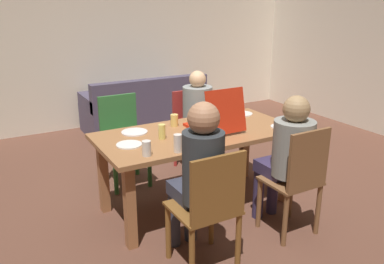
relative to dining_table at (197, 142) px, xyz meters
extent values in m
plane|color=brown|center=(0.00, 0.00, -0.66)|extent=(20.00, 20.00, 0.00)
cube|color=#F1E6CF|center=(0.00, 3.18, 0.72)|extent=(7.16, 0.12, 2.77)
cube|color=white|center=(3.58, 0.95, 0.72)|extent=(0.12, 5.40, 2.77)
cube|color=#9C653C|center=(0.00, 0.00, 0.09)|extent=(1.86, 0.91, 0.04)
cube|color=#A4683F|center=(-0.82, -0.34, -0.30)|extent=(0.08, 0.08, 0.73)
cube|color=#A4683F|center=(0.82, -0.34, -0.30)|extent=(0.08, 0.08, 0.73)
cube|color=#A4683F|center=(-0.82, 0.34, -0.30)|extent=(0.08, 0.08, 0.73)
cube|color=#A4683F|center=(0.82, 0.34, -0.30)|extent=(0.08, 0.08, 0.73)
cylinder|color=brown|center=(0.28, -0.61, -0.43)|extent=(0.04, 0.04, 0.47)
cylinder|color=brown|center=(0.65, -0.61, -0.43)|extent=(0.04, 0.04, 0.47)
cylinder|color=brown|center=(0.28, -0.94, -0.43)|extent=(0.04, 0.04, 0.47)
cylinder|color=brown|center=(0.65, -0.94, -0.43)|extent=(0.04, 0.04, 0.47)
cube|color=brown|center=(0.47, -0.78, -0.19)|extent=(0.43, 0.40, 0.02)
cube|color=brown|center=(0.47, -0.96, 0.07)|extent=(0.41, 0.03, 0.49)
cylinder|color=#352B4C|center=(0.38, -0.47, -0.42)|extent=(0.10, 0.10, 0.49)
cylinder|color=#352B4C|center=(0.55, -0.47, -0.42)|extent=(0.10, 0.10, 0.49)
cube|color=#352B4C|center=(0.47, -0.62, -0.13)|extent=(0.31, 0.32, 0.11)
cylinder|color=gray|center=(0.47, -0.78, 0.11)|extent=(0.34, 0.34, 0.47)
sphere|color=#A27F56|center=(0.47, -0.78, 0.44)|extent=(0.22, 0.22, 0.22)
cylinder|color=brown|center=(-0.62, -0.62, -0.43)|extent=(0.04, 0.04, 0.47)
cylinder|color=brown|center=(-0.22, -0.62, -0.43)|extent=(0.04, 0.04, 0.47)
cylinder|color=brown|center=(-0.62, -1.00, -0.43)|extent=(0.04, 0.04, 0.47)
cylinder|color=brown|center=(-0.22, -1.00, -0.43)|extent=(0.04, 0.04, 0.47)
cube|color=brown|center=(-0.42, -0.81, -0.19)|extent=(0.46, 0.44, 0.02)
cube|color=brown|center=(-0.42, -1.01, 0.06)|extent=(0.43, 0.03, 0.47)
cylinder|color=#343646|center=(-0.50, -0.49, -0.42)|extent=(0.10, 0.10, 0.49)
cylinder|color=#343646|center=(-0.35, -0.49, -0.42)|extent=(0.10, 0.10, 0.49)
cube|color=#343646|center=(-0.42, -0.64, -0.13)|extent=(0.27, 0.34, 0.11)
cylinder|color=#2E3337|center=(-0.42, -0.81, 0.14)|extent=(0.30, 0.30, 0.53)
sphere|color=#AE7957|center=(-0.42, -0.81, 0.50)|extent=(0.23, 0.23, 0.23)
cylinder|color=#AA2D2A|center=(0.67, 0.61, -0.43)|extent=(0.04, 0.04, 0.47)
cylinder|color=#AA2D2A|center=(0.27, 0.61, -0.43)|extent=(0.04, 0.04, 0.47)
cylinder|color=#AA2D2A|center=(0.67, 0.99, -0.43)|extent=(0.04, 0.04, 0.47)
cylinder|color=#AA2D2A|center=(0.27, 0.99, -0.43)|extent=(0.04, 0.04, 0.47)
cube|color=#AA2D2A|center=(0.47, 0.80, -0.19)|extent=(0.46, 0.43, 0.02)
cube|color=#AA2D2A|center=(0.47, 1.00, 0.04)|extent=(0.43, 0.03, 0.44)
cylinder|color=#303B3F|center=(0.55, 0.53, -0.42)|extent=(0.10, 0.10, 0.49)
cylinder|color=#303B3F|center=(0.38, 0.53, -0.42)|extent=(0.10, 0.10, 0.49)
cube|color=#303B3F|center=(0.47, 0.66, -0.13)|extent=(0.31, 0.29, 0.11)
cylinder|color=gray|center=(0.47, 0.80, 0.11)|extent=(0.34, 0.34, 0.47)
sphere|color=#DFB083|center=(0.47, 0.80, 0.42)|extent=(0.19, 0.19, 0.19)
cylinder|color=#327036|center=(-0.23, 0.62, -0.43)|extent=(0.05, 0.05, 0.47)
cylinder|color=#327036|center=(-0.61, 0.62, -0.43)|extent=(0.05, 0.05, 0.47)
cylinder|color=#327036|center=(-0.23, 0.99, -0.43)|extent=(0.05, 0.05, 0.47)
cylinder|color=#327036|center=(-0.61, 0.99, -0.43)|extent=(0.05, 0.05, 0.47)
cube|color=#327036|center=(-0.42, 0.80, -0.19)|extent=(0.45, 0.43, 0.02)
cube|color=#327036|center=(-0.42, 1.00, 0.06)|extent=(0.42, 0.03, 0.48)
cube|color=red|center=(0.17, 0.03, 0.12)|extent=(0.40, 0.40, 0.03)
cylinder|color=orange|center=(0.17, 0.03, 0.14)|extent=(0.35, 0.35, 0.01)
cube|color=red|center=(0.17, -0.21, 0.33)|extent=(0.40, 0.10, 0.40)
cylinder|color=white|center=(0.72, 0.28, 0.11)|extent=(0.22, 0.22, 0.01)
cylinder|color=white|center=(-0.52, 0.26, 0.11)|extent=(0.24, 0.24, 0.01)
cylinder|color=white|center=(0.77, -0.29, 0.11)|extent=(0.21, 0.21, 0.01)
cone|color=gold|center=(0.77, -0.29, 0.13)|extent=(0.12, 0.12, 0.02)
cylinder|color=white|center=(-0.69, -0.04, 0.11)|extent=(0.22, 0.22, 0.01)
cylinder|color=#E6C161|center=(-0.11, 0.26, 0.16)|extent=(0.07, 0.07, 0.12)
cylinder|color=silver|center=(-0.65, -0.33, 0.17)|extent=(0.07, 0.07, 0.12)
cylinder|color=silver|center=(-0.40, -0.38, 0.18)|extent=(0.07, 0.07, 0.15)
cylinder|color=#DDCB61|center=(-0.37, -0.03, 0.17)|extent=(0.06, 0.06, 0.13)
cube|color=#4A425B|center=(0.53, 2.61, -0.45)|extent=(1.81, 0.85, 0.42)
cube|color=#4A425B|center=(0.53, 2.26, -0.03)|extent=(1.81, 0.16, 0.42)
cube|color=#4A425B|center=(-0.27, 2.61, -0.15)|extent=(0.20, 0.81, 0.18)
cube|color=#4A425B|center=(1.34, 2.61, -0.15)|extent=(0.20, 0.81, 0.18)
camera|label=1|loc=(-1.79, -3.07, 1.28)|focal=37.46mm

